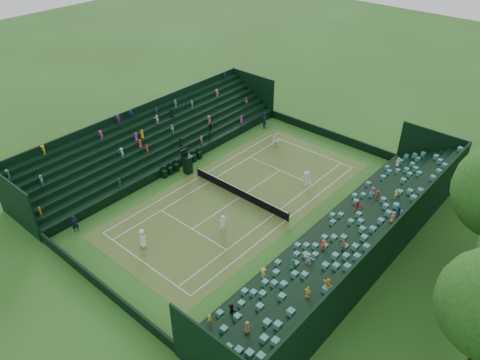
{
  "coord_description": "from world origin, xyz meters",
  "views": [
    {
      "loc": [
        24.08,
        -27.63,
        26.43
      ],
      "look_at": [
        0.0,
        0.0,
        2.0
      ],
      "focal_mm": 35.0,
      "sensor_mm": 36.0,
      "label": 1
    }
  ],
  "objects_px": {
    "player_near_west": "(143,238)",
    "player_near_east": "(223,225)",
    "umpire_chair": "(187,162)",
    "player_far_west": "(276,141)",
    "tennis_net": "(240,193)",
    "player_far_east": "(307,178)"
  },
  "relations": [
    {
      "from": "player_near_east",
      "to": "umpire_chair",
      "type": "bearing_deg",
      "value": -70.75
    },
    {
      "from": "player_far_west",
      "to": "tennis_net",
      "type": "bearing_deg",
      "value": -75.18
    },
    {
      "from": "player_near_west",
      "to": "umpire_chair",
      "type": "bearing_deg",
      "value": -43.43
    },
    {
      "from": "tennis_net",
      "to": "umpire_chair",
      "type": "height_order",
      "value": "umpire_chair"
    },
    {
      "from": "umpire_chair",
      "to": "player_far_east",
      "type": "bearing_deg",
      "value": 30.04
    },
    {
      "from": "player_near_west",
      "to": "player_far_east",
      "type": "xyz_separation_m",
      "value": [
        5.12,
        16.51,
        -0.04
      ]
    },
    {
      "from": "player_near_west",
      "to": "player_near_east",
      "type": "distance_m",
      "value": 6.83
    },
    {
      "from": "umpire_chair",
      "to": "player_near_east",
      "type": "xyz_separation_m",
      "value": [
        9.44,
        -4.79,
        -0.27
      ]
    },
    {
      "from": "tennis_net",
      "to": "player_near_west",
      "type": "height_order",
      "value": "player_near_west"
    },
    {
      "from": "tennis_net",
      "to": "player_near_east",
      "type": "bearing_deg",
      "value": -63.9
    },
    {
      "from": "player_near_east",
      "to": "player_far_west",
      "type": "distance_m",
      "value": 16.15
    },
    {
      "from": "player_near_west",
      "to": "player_near_east",
      "type": "xyz_separation_m",
      "value": [
        3.94,
        5.58,
        0.13
      ]
    },
    {
      "from": "umpire_chair",
      "to": "player_far_west",
      "type": "bearing_deg",
      "value": 70.46
    },
    {
      "from": "umpire_chair",
      "to": "player_far_east",
      "type": "relative_size",
      "value": 1.78
    },
    {
      "from": "tennis_net",
      "to": "player_far_west",
      "type": "bearing_deg",
      "value": 108.29
    },
    {
      "from": "tennis_net",
      "to": "player_near_west",
      "type": "bearing_deg",
      "value": -97.81
    },
    {
      "from": "umpire_chair",
      "to": "tennis_net",
      "type": "bearing_deg",
      "value": 2.17
    },
    {
      "from": "player_far_west",
      "to": "player_far_east",
      "type": "xyz_separation_m",
      "value": [
        6.97,
        -4.14,
        -0.02
      ]
    },
    {
      "from": "player_near_east",
      "to": "tennis_net",
      "type": "bearing_deg",
      "value": -107.73
    },
    {
      "from": "umpire_chair",
      "to": "player_near_west",
      "type": "bearing_deg",
      "value": -62.05
    },
    {
      "from": "tennis_net",
      "to": "player_near_west",
      "type": "distance_m",
      "value": 10.74
    },
    {
      "from": "player_near_west",
      "to": "player_near_east",
      "type": "bearing_deg",
      "value": -106.58
    }
  ]
}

